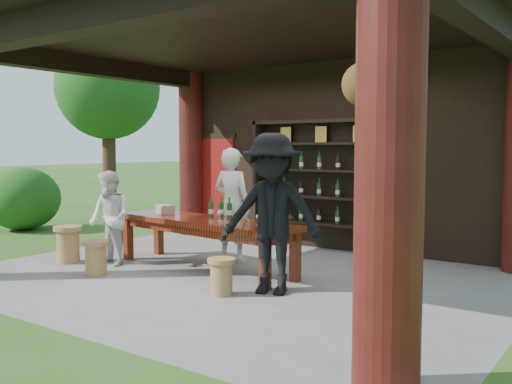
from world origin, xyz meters
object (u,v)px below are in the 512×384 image
Objects in this scene: tasting_table at (204,227)px; guest_woman at (110,218)px; stool_near_right at (221,276)px; guest_man at (272,214)px; stool_far_left at (68,243)px; host at (232,205)px; wine_shelf at (319,185)px; stool_near_left at (96,257)px; napkin_basket at (165,209)px.

tasting_table is 2.25× the size of guest_woman.
guest_man is at bearing 43.34° from stool_near_right.
host reaches higher than stool_far_left.
stool_far_left is 2.62m from host.
tasting_table is at bearing -103.37° from wine_shelf.
wine_shelf is 3.57m from stool_near_right.
stool_near_right is (2.10, 0.19, -0.02)m from stool_near_left.
stool_far_left is (-1.07, 0.34, 0.04)m from stool_near_left.
host is 2.00m from guest_man.
guest_man is (1.56, -1.24, 0.09)m from host.
host is at bearing 62.08° from stool_near_left.
tasting_table is at bearing 32.94° from guest_woman.
stool_near_right is 3.17m from stool_far_left.
stool_near_right is 0.25× the size of host.
stool_far_left is at bearing 162.62° from stool_near_left.
tasting_table reaches higher than stool_far_left.
tasting_table is 7.17× the size of stool_near_right.
wine_shelf reaches higher than host.
guest_woman is (-2.50, 0.41, 0.48)m from stool_near_right.
napkin_basket is at bearing 27.64° from host.
guest_woman is (-1.39, -1.26, -0.17)m from host.
napkin_basket is (-2.03, 1.12, 0.58)m from stool_near_right.
stool_near_left is at bearing 176.70° from guest_man.
wine_shelf is 4.27m from stool_far_left.
wine_shelf is 9.92× the size of napkin_basket.
host is at bearing 52.27° from guest_woman.
host is 1.88m from guest_woman.
stool_near_left is 0.27× the size of host.
wine_shelf is 5.71× the size of stool_near_right.
napkin_basket is at bearing 40.60° from stool_far_left.
tasting_table is 1.81× the size of host.
tasting_table is 0.94m from napkin_basket.
host is (0.98, 1.86, 0.63)m from stool_near_left.
tasting_table is at bearing 143.23° from guest_man.
guest_woman is (-1.38, -0.58, 0.09)m from tasting_table.
guest_man is 7.57× the size of napkin_basket.
guest_man reaches higher than tasting_table.
stool_far_left is (-2.63, -3.27, -0.83)m from wine_shelf.
host reaches higher than stool_near_left.
host is (0.00, 0.67, 0.26)m from tasting_table.
napkin_basket reaches higher than tasting_table.
stool_near_right is at bearing 120.69° from host.
wine_shelf is 1.85m from host.
stool_near_right is 0.23× the size of guest_man.
guest_man reaches higher than stool_near_left.
guest_woman is at bearing -123.46° from napkin_basket.
wine_shelf is at bearing 66.94° from guest_woman.
stool_far_left is at bearing 177.35° from stool_near_right.
stool_far_left reaches higher than stool_near_left.
stool_far_left is 3.69m from guest_man.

